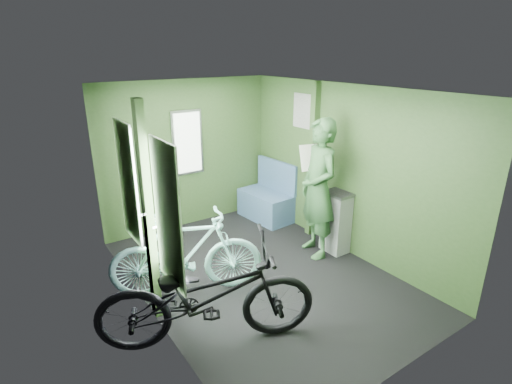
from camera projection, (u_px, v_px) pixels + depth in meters
room at (256, 167)px, 4.58m from camera, size 4.00×4.02×2.31m
bicycle_black at (209, 343)px, 3.90m from camera, size 2.22×1.60×1.15m
bicycle_mint at (189, 293)px, 4.70m from camera, size 1.82×1.22×1.08m
passenger at (318, 189)px, 5.32m from camera, size 0.62×0.79×1.90m
waste_box at (336, 222)px, 5.55m from camera, size 0.26×0.36×0.88m
bench_seat at (267, 202)px, 6.70m from camera, size 0.59×0.96×0.97m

